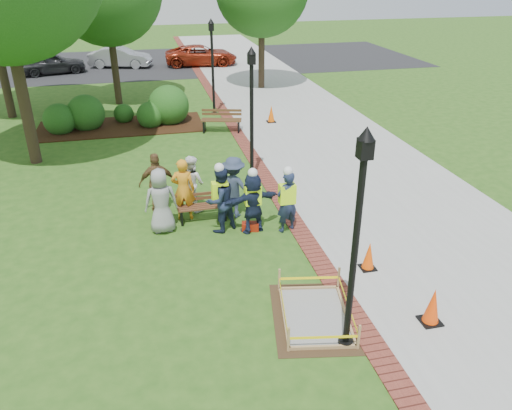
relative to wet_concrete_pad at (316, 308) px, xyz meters
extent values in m
plane|color=#285116|center=(-0.96, 2.12, -0.23)|extent=(100.00, 100.00, 0.00)
cube|color=#9E9E99|center=(4.04, 12.12, -0.22)|extent=(6.00, 60.00, 0.02)
cube|color=maroon|center=(0.79, 12.12, -0.22)|extent=(0.50, 60.00, 0.03)
cube|color=#381E0F|center=(-3.96, 14.12, -0.21)|extent=(7.00, 3.00, 0.05)
cube|color=black|center=(-0.96, 29.12, -0.23)|extent=(36.00, 12.00, 0.01)
cube|color=#47331E|center=(0.00, 0.00, -0.23)|extent=(2.09, 2.57, 0.01)
cube|color=gray|center=(0.00, 0.00, -0.21)|extent=(1.51, 1.99, 0.04)
cube|color=tan|center=(0.00, 0.00, -0.19)|extent=(1.65, 2.13, 0.08)
cube|color=tan|center=(0.00, 0.00, 0.04)|extent=(1.68, 2.16, 0.55)
cube|color=yellow|center=(0.00, 0.00, 0.07)|extent=(1.62, 2.10, 0.06)
cube|color=brown|center=(-1.65, 4.71, 0.19)|extent=(1.39, 0.43, 0.04)
cube|color=brown|center=(-1.65, 4.93, 0.40)|extent=(1.39, 0.06, 0.22)
cube|color=black|center=(-1.65, 4.71, -0.03)|extent=(1.26, 0.48, 0.41)
cube|color=#543B1D|center=(0.19, 12.45, 0.28)|extent=(1.74, 0.90, 0.04)
cube|color=#543B1D|center=(0.26, 12.71, 0.54)|extent=(1.63, 0.47, 0.27)
cube|color=black|center=(0.19, 12.45, 0.01)|extent=(1.61, 0.93, 0.49)
cube|color=black|center=(2.18, -0.68, -0.21)|extent=(0.41, 0.41, 0.05)
cone|color=#FF4408|center=(2.18, -0.68, 0.20)|extent=(0.32, 0.32, 0.75)
cube|color=black|center=(1.78, 1.39, -0.21)|extent=(0.36, 0.36, 0.05)
cone|color=#FF5108|center=(1.78, 1.39, 0.14)|extent=(0.28, 0.28, 0.66)
cube|color=black|center=(2.57, 13.30, -0.21)|extent=(0.38, 0.38, 0.05)
cone|color=#F95E07|center=(2.57, 13.30, 0.17)|extent=(0.30, 0.30, 0.71)
cube|color=maroon|center=(-0.49, 3.85, -0.12)|extent=(0.49, 0.34, 0.22)
cylinder|color=black|center=(0.29, -0.88, 1.67)|extent=(0.12, 0.12, 3.80)
cube|color=black|center=(0.29, -0.88, 3.67)|extent=(0.22, 0.22, 0.32)
cone|color=black|center=(0.29, -0.88, 3.92)|extent=(0.28, 0.28, 0.22)
cylinder|color=black|center=(0.29, -0.88, -0.18)|extent=(0.28, 0.28, 0.10)
cylinder|color=black|center=(0.29, 7.12, 1.67)|extent=(0.12, 0.12, 3.80)
cube|color=black|center=(0.29, 7.12, 3.67)|extent=(0.22, 0.22, 0.32)
cone|color=black|center=(0.29, 7.12, 3.92)|extent=(0.28, 0.28, 0.22)
cylinder|color=black|center=(0.29, 7.12, -0.18)|extent=(0.28, 0.28, 0.10)
cylinder|color=black|center=(0.29, 15.12, 1.67)|extent=(0.12, 0.12, 3.80)
cube|color=black|center=(0.29, 15.12, 3.67)|extent=(0.22, 0.22, 0.32)
cone|color=black|center=(0.29, 15.12, 3.92)|extent=(0.28, 0.28, 0.22)
cylinder|color=black|center=(0.29, 15.12, -0.18)|extent=(0.28, 0.28, 0.10)
cylinder|color=#3D2D1E|center=(-6.87, 10.50, 2.53)|extent=(0.39, 0.39, 5.53)
cylinder|color=#3D2D1E|center=(-4.08, 18.18, 1.98)|extent=(0.34, 0.34, 4.43)
cylinder|color=#3D2D1E|center=(3.73, 19.93, 1.90)|extent=(0.34, 0.34, 4.28)
sphere|color=#1C4E16|center=(-6.37, 13.84, -0.23)|extent=(1.33, 1.33, 1.33)
sphere|color=#1C4E16|center=(-5.34, 14.21, -0.23)|extent=(1.57, 1.57, 1.57)
sphere|color=#1C4E16|center=(-2.67, 13.90, -0.23)|extent=(1.16, 1.16, 1.16)
sphere|color=#1C4E16|center=(-1.84, 14.31, -0.23)|extent=(1.79, 1.79, 1.79)
sphere|color=#1C4E16|center=(-3.81, 14.86, -0.23)|extent=(0.87, 0.87, 0.87)
imported|color=gray|center=(-2.76, 4.34, 0.65)|extent=(0.59, 0.40, 1.76)
imported|color=orange|center=(-2.12, 4.93, 0.65)|extent=(0.61, 0.44, 1.77)
imported|color=white|center=(-1.83, 5.48, 0.58)|extent=(0.58, 0.62, 1.63)
imported|color=brown|center=(-2.79, 5.54, 0.64)|extent=(0.58, 0.40, 1.76)
imported|color=#2E3951|center=(-0.75, 4.76, 0.64)|extent=(0.67, 0.61, 1.76)
imported|color=#1C264A|center=(-0.43, 3.80, 0.59)|extent=(0.58, 0.44, 1.65)
cube|color=#C2FF15|center=(-0.43, 3.80, 0.82)|extent=(0.42, 0.26, 0.52)
sphere|color=white|center=(-0.43, 3.80, 1.44)|extent=(0.25, 0.25, 0.25)
imported|color=#16203A|center=(0.44, 3.61, 0.61)|extent=(0.62, 0.50, 1.69)
cube|color=#C2FF15|center=(0.44, 3.61, 0.85)|extent=(0.42, 0.26, 0.52)
sphere|color=white|center=(0.44, 3.61, 1.48)|extent=(0.25, 0.25, 0.25)
imported|color=#18233E|center=(-1.25, 4.03, 0.65)|extent=(0.67, 0.59, 1.77)
cube|color=#C2FF15|center=(-1.25, 4.03, 0.90)|extent=(0.42, 0.26, 0.52)
sphere|color=white|center=(-1.25, 4.03, 1.56)|extent=(0.25, 0.25, 0.25)
imported|color=#28282B|center=(-8.29, 26.61, -0.23)|extent=(3.15, 5.02, 1.52)
imported|color=#9B9BA0|center=(-4.07, 27.88, -0.23)|extent=(3.01, 4.80, 1.45)
imported|color=#9B2913|center=(1.32, 27.38, -0.23)|extent=(2.26, 4.63, 1.47)
camera|label=1|loc=(-3.00, -7.59, 6.28)|focal=35.00mm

